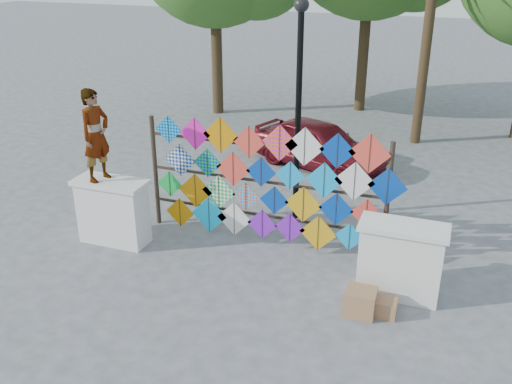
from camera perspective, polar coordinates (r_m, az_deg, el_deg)
ground at (r=10.57m, az=-0.72°, el=-6.80°), size 80.00×80.00×0.00m
parapet_left at (r=11.24m, az=-14.10°, el=-1.85°), size 1.40×0.65×1.28m
parapet_right at (r=9.57m, az=14.24°, el=-6.60°), size 1.40×0.65×1.28m
kite_rack at (r=10.59m, az=1.24°, el=0.74°), size 4.98×0.24×2.44m
vendor_woman at (r=10.81m, az=-15.74°, el=5.48°), size 0.53×0.70×1.73m
sedan at (r=14.77m, az=6.28°, el=4.79°), size 3.89×2.64×1.23m
lamppost at (r=11.24m, az=4.31°, el=9.88°), size 0.28×0.28×4.46m
cardboard_box_near at (r=9.21m, az=10.41°, el=-10.74°), size 0.47×0.42×0.42m
cardboard_box_far at (r=9.28m, az=12.85°, el=-11.21°), size 0.33×0.30×0.28m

